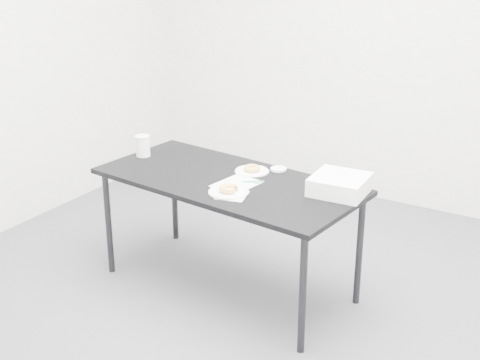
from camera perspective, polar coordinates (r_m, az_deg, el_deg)
The scene contains 14 objects.
floor at distance 4.13m, azimuth -0.24°, elevation -10.20°, with size 4.00×4.00×0.00m, color #45454A.
wall_back at distance 5.39m, azimuth 11.20°, elevation 12.21°, with size 4.00×0.02×2.70m, color white.
table at distance 3.98m, azimuth -1.03°, elevation -0.67°, with size 1.65×0.90×0.72m.
scorecard at distance 3.89m, azimuth -0.30°, elevation -0.34°, with size 0.21×0.26×0.00m, color white.
logo_patch at distance 3.91m, azimuth 1.43°, elevation -0.19°, with size 0.04×0.04×0.00m, color green.
pen at distance 3.91m, azimuth 1.11°, elevation -0.13°, with size 0.01×0.01×0.12m, color #0D8195.
napkin at distance 3.72m, azimuth -0.69°, elevation -1.32°, with size 0.16×0.16×0.00m, color white.
plate_near at distance 3.76m, azimuth -0.98°, elevation -1.03°, with size 0.23×0.23×0.01m, color white.
donut_near at distance 3.75m, azimuth -0.98°, elevation -0.73°, with size 0.11×0.11×0.04m, color gold.
plate_far at distance 4.08m, azimuth 1.02°, elevation 0.76°, with size 0.21×0.21×0.01m, color white.
donut_far at distance 4.08m, azimuth 1.02°, elevation 1.01°, with size 0.10×0.10×0.03m, color gold.
coffee_cup at distance 4.39m, azimuth -8.29°, elevation 2.91°, with size 0.09×0.09×0.14m, color white.
cup_lid at distance 4.11m, azimuth 3.31°, elevation 0.94°, with size 0.10×0.10×0.01m, color white.
bakery_box at distance 3.79m, azimuth 8.52°, elevation -0.38°, with size 0.30×0.30×0.10m, color white.
Camera 1 is at (1.85, -3.01, 2.14)m, focal length 50.00 mm.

